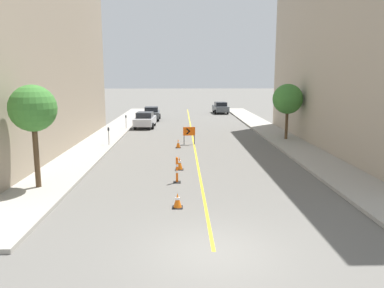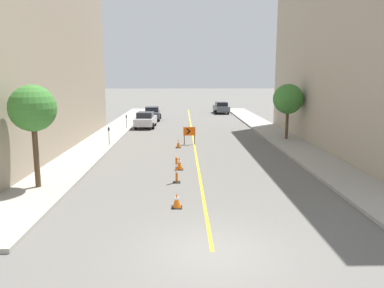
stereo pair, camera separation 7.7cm
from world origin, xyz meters
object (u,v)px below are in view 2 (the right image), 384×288
object	(u,v)px
traffic_cone_third	(178,144)
parked_car_curb_mid	(152,113)
parking_meter_far_curb	(126,119)
traffic_cone_second	(179,163)
arrow_barricade_primary	(189,132)
street_tree_right_near	(288,99)
delineator_post_front	(177,171)
parked_car_curb_far	(221,108)
parked_car_curb_near	(146,120)
traffic_cone_nearest	(177,201)
parking_meter_near_curb	(109,132)
street_tree_left_near	(33,109)

from	to	relation	value
traffic_cone_third	parked_car_curb_mid	world-z (taller)	parked_car_curb_mid
parking_meter_far_curb	traffic_cone_second	bearing A→B (deg)	-71.63
arrow_barricade_primary	street_tree_right_near	bearing A→B (deg)	5.78
delineator_post_front	traffic_cone_second	bearing A→B (deg)	87.66
traffic_cone_second	parked_car_curb_far	size ratio (longest dim) A/B	0.16
traffic_cone_third	parked_car_curb_near	bearing A→B (deg)	107.40
delineator_post_front	street_tree_right_near	bearing A→B (deg)	53.80
parked_car_curb_mid	parked_car_curb_far	world-z (taller)	same
traffic_cone_nearest	traffic_cone_third	xyz separation A→B (m)	(-0.08, 12.65, 0.02)
parking_meter_near_curb	parked_car_curb_far	bearing A→B (deg)	66.58
parking_meter_near_curb	traffic_cone_third	bearing A→B (deg)	-6.07
parked_car_curb_far	street_tree_right_near	xyz separation A→B (m)	(2.95, -22.85, 2.55)
parking_meter_near_curb	parking_meter_far_curb	distance (m)	8.76
parked_car_curb_near	parking_meter_near_curb	world-z (taller)	parked_car_curb_near
traffic_cone_nearest	parked_car_curb_near	world-z (taller)	parked_car_curb_near
traffic_cone_nearest	street_tree_right_near	distance (m)	17.93
parked_car_curb_mid	parked_car_curb_far	bearing A→B (deg)	39.35
traffic_cone_third	parked_car_curb_near	xyz separation A→B (m)	(-3.45, 11.01, 0.49)
parked_car_curb_near	traffic_cone_nearest	bearing A→B (deg)	-78.57
parked_car_curb_near	parking_meter_far_curb	xyz separation A→B (m)	(-1.68, -1.70, 0.29)
traffic_cone_nearest	parking_meter_near_curb	distance (m)	14.21
parking_meter_far_curb	street_tree_left_near	size ratio (longest dim) A/B	0.28
traffic_cone_second	parking_meter_near_curb	size ratio (longest dim) A/B	0.55
parking_meter_near_curb	street_tree_left_near	distance (m)	11.07
traffic_cone_second	parked_car_curb_far	xyz separation A→B (m)	(5.62, 32.13, 0.44)
parked_car_curb_near	street_tree_right_near	distance (m)	14.89
parked_car_curb_near	parking_meter_near_curb	xyz separation A→B (m)	(-1.68, -10.46, 0.29)
delineator_post_front	street_tree_right_near	xyz separation A→B (m)	(8.68, 11.85, 2.79)
street_tree_left_near	street_tree_right_near	distance (m)	19.80
traffic_cone_second	parked_car_curb_near	size ratio (longest dim) A/B	0.16
delineator_post_front	parking_meter_far_curb	world-z (taller)	parking_meter_far_curb
parked_car_curb_mid	parked_car_curb_far	size ratio (longest dim) A/B	0.99
parking_meter_near_curb	parked_car_curb_mid	bearing A→B (deg)	83.84
traffic_cone_second	parked_car_curb_far	bearing A→B (deg)	80.08
traffic_cone_second	traffic_cone_third	xyz separation A→B (m)	(-0.12, 6.50, -0.04)
traffic_cone_third	parking_meter_near_curb	xyz separation A→B (m)	(-5.13, 0.54, 0.78)
parking_meter_far_curb	street_tree_right_near	xyz separation A→B (m)	(13.82, -6.53, 2.26)
arrow_barricade_primary	parked_car_curb_near	xyz separation A→B (m)	(-4.27, 9.71, -0.15)
parking_meter_near_curb	parking_meter_far_curb	size ratio (longest dim) A/B	1.00
traffic_cone_nearest	traffic_cone_third	bearing A→B (deg)	90.35
traffic_cone_nearest	parked_car_curb_mid	size ratio (longest dim) A/B	0.14
parked_car_curb_mid	street_tree_left_near	size ratio (longest dim) A/B	0.94
parked_car_curb_near	street_tree_right_near	size ratio (longest dim) A/B	1.00
arrow_barricade_primary	parked_car_curb_far	bearing A→B (deg)	73.71
delineator_post_front	parked_car_curb_mid	size ratio (longest dim) A/B	0.29
parking_meter_near_curb	street_tree_right_near	xyz separation A→B (m)	(13.82, 2.23, 2.26)
traffic_cone_second	street_tree_left_near	distance (m)	8.12
traffic_cone_nearest	arrow_barricade_primary	xyz separation A→B (m)	(0.75, 13.95, 0.66)
parking_meter_far_curb	street_tree_left_near	bearing A→B (deg)	-93.46
parked_car_curb_mid	traffic_cone_second	bearing A→B (deg)	-84.36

